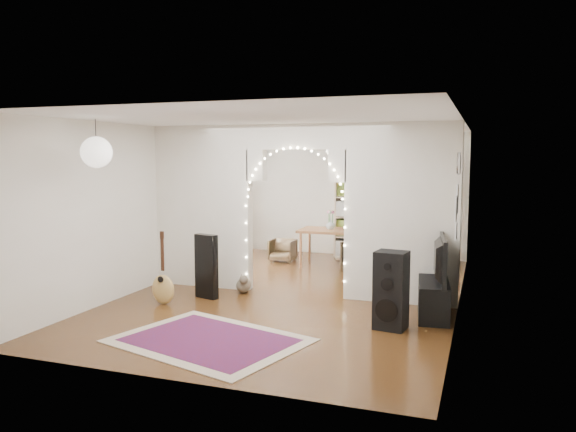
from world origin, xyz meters
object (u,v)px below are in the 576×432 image
(acoustic_guitar, at_px, (163,277))
(dining_chair_left, at_px, (283,250))
(dining_table, at_px, (330,233))
(media_console, at_px, (433,299))
(bookcase, at_px, (375,218))
(dining_chair_right, at_px, (354,256))
(floor_speaker, at_px, (391,290))

(acoustic_guitar, xyz_separation_m, dining_chair_left, (0.52, 3.78, -0.17))
(acoustic_guitar, distance_m, dining_table, 3.91)
(acoustic_guitar, relative_size, dining_chair_left, 1.79)
(media_console, xyz_separation_m, bookcase, (-1.59, 4.15, 0.63))
(acoustic_guitar, xyz_separation_m, dining_chair_right, (2.11, 3.47, -0.15))
(dining_chair_right, bearing_deg, dining_table, 156.98)
(media_console, bearing_deg, acoustic_guitar, -177.14)
(floor_speaker, height_order, dining_table, floor_speaker)
(media_console, bearing_deg, bookcase, 104.27)
(acoustic_guitar, height_order, dining_table, acoustic_guitar)
(acoustic_guitar, distance_m, media_console, 3.91)
(dining_table, bearing_deg, bookcase, 61.05)
(media_console, xyz_separation_m, dining_table, (-2.25, 2.90, 0.43))
(acoustic_guitar, bearing_deg, media_console, 15.40)
(media_console, height_order, bookcase, bookcase)
(floor_speaker, height_order, bookcase, bookcase)
(media_console, distance_m, dining_chair_left, 4.58)
(dining_chair_right, bearing_deg, media_console, -72.97)
(floor_speaker, relative_size, dining_chair_left, 1.94)
(dining_table, bearing_deg, acoustic_guitar, -115.78)
(acoustic_guitar, xyz_separation_m, floor_speaker, (3.39, -0.07, 0.09))
(acoustic_guitar, height_order, floor_speaker, acoustic_guitar)
(dining_table, xyz_separation_m, dining_chair_left, (-1.09, 0.23, -0.45))
(media_console, distance_m, dining_chair_right, 3.32)
(floor_speaker, bearing_deg, dining_chair_right, 118.30)
(acoustic_guitar, relative_size, media_console, 0.93)
(media_console, distance_m, bookcase, 4.49)
(floor_speaker, relative_size, dining_table, 0.82)
(bookcase, relative_size, dining_table, 1.44)
(bookcase, bearing_deg, floor_speaker, -98.08)
(bookcase, distance_m, dining_chair_right, 1.47)
(dining_chair_right, bearing_deg, dining_chair_left, 154.45)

